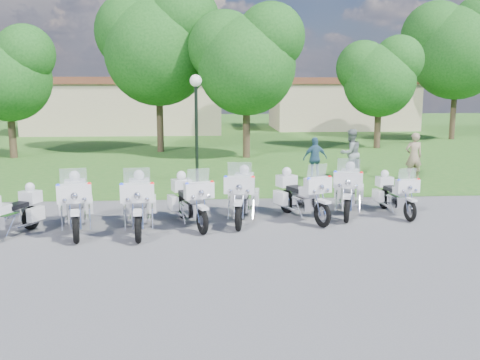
{
  "coord_description": "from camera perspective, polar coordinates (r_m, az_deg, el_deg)",
  "views": [
    {
      "loc": [
        -0.13,
        -13.72,
        3.66
      ],
      "look_at": [
        0.84,
        1.2,
        0.95
      ],
      "focal_mm": 40.0,
      "sensor_mm": 36.0,
      "label": 1
    }
  ],
  "objects": [
    {
      "name": "tree_1",
      "position": [
        29.22,
        -8.85,
        14.37
      ],
      "size": [
        6.58,
        5.62,
        8.78
      ],
      "color": "#38281C",
      "rests_on": "ground"
    },
    {
      "name": "bystander_a",
      "position": [
        21.42,
        18.03,
        2.38
      ],
      "size": [
        0.66,
        0.44,
        1.82
      ],
      "primitive_type": "imported",
      "rotation": [
        0.0,
        0.0,
        3.14
      ],
      "color": "gray",
      "rests_on": "ground"
    },
    {
      "name": "motorcycle_6",
      "position": [
        15.44,
        11.51,
        -0.96
      ],
      "size": [
        1.29,
        2.45,
        1.69
      ],
      "rotation": [
        0.0,
        0.0,
        2.85
      ],
      "color": "black",
      "rests_on": "ground"
    },
    {
      "name": "motorcycle_4",
      "position": [
        14.37,
        0.22,
        -1.55
      ],
      "size": [
        1.07,
        2.54,
        1.71
      ],
      "rotation": [
        0.0,
        0.0,
        2.99
      ],
      "color": "black",
      "rests_on": "ground"
    },
    {
      "name": "motorcycle_7",
      "position": [
        15.75,
        16.18,
        -1.38
      ],
      "size": [
        0.87,
        2.1,
        1.42
      ],
      "rotation": [
        0.0,
        0.0,
        3.28
      ],
      "color": "black",
      "rests_on": "ground"
    },
    {
      "name": "tree_2",
      "position": [
        26.58,
        0.61,
        13.06
      ],
      "size": [
        5.62,
        4.79,
        7.49
      ],
      "color": "#38281C",
      "rests_on": "ground"
    },
    {
      "name": "building_west",
      "position": [
        42.17,
        -11.83,
        7.9
      ],
      "size": [
        14.56,
        8.32,
        4.1
      ],
      "color": "tan",
      "rests_on": "ground"
    },
    {
      "name": "tree_3",
      "position": [
        31.53,
        14.62,
        10.88
      ],
      "size": [
        4.73,
        4.04,
        6.31
      ],
      "color": "#38281C",
      "rests_on": "ground"
    },
    {
      "name": "motorcycle_2",
      "position": [
        13.6,
        -10.74,
        -2.37
      ],
      "size": [
        0.99,
        2.58,
        1.73
      ],
      "rotation": [
        0.0,
        0.0,
        3.23
      ],
      "color": "black",
      "rests_on": "ground"
    },
    {
      "name": "bystander_b",
      "position": [
        21.35,
        11.7,
        2.77
      ],
      "size": [
        1.13,
        1.02,
        1.9
      ],
      "primitive_type": "imported",
      "rotation": [
        0.0,
        0.0,
        -2.75
      ],
      "color": "gray",
      "rests_on": "ground"
    },
    {
      "name": "bystander_c",
      "position": [
        20.67,
        8.01,
        2.27
      ],
      "size": [
        1.01,
        0.56,
        1.64
      ],
      "primitive_type": "imported",
      "rotation": [
        0.0,
        0.0,
        3.31
      ],
      "color": "#355E80",
      "rests_on": "ground"
    },
    {
      "name": "motorcycle_3",
      "position": [
        14.01,
        -5.37,
        -2.1
      ],
      "size": [
        1.27,
        2.3,
        1.6
      ],
      "rotation": [
        0.0,
        0.0,
        3.47
      ],
      "color": "black",
      "rests_on": "ground"
    },
    {
      "name": "tree_4",
      "position": [
        38.17,
        22.13,
        13.27
      ],
      "size": [
        6.96,
        5.94,
        9.28
      ],
      "color": "#38281C",
      "rests_on": "ground"
    },
    {
      "name": "motorcycle_1",
      "position": [
        13.92,
        -17.15,
        -2.37
      ],
      "size": [
        1.2,
        2.54,
        1.73
      ],
      "rotation": [
        0.0,
        0.0,
        3.36
      ],
      "color": "black",
      "rests_on": "ground"
    },
    {
      "name": "ground",
      "position": [
        14.21,
        -3.09,
        -4.68
      ],
      "size": [
        100.0,
        100.0,
        0.0
      ],
      "primitive_type": "plane",
      "color": "#56565B",
      "rests_on": "ground"
    },
    {
      "name": "lamp_post",
      "position": [
        19.83,
        -4.71,
        8.38
      ],
      "size": [
        0.44,
        0.44,
        3.98
      ],
      "color": "black",
      "rests_on": "ground"
    },
    {
      "name": "building_east",
      "position": [
        45.15,
        10.66,
        8.08
      ],
      "size": [
        11.44,
        7.28,
        4.1
      ],
      "color": "tan",
      "rests_on": "ground"
    },
    {
      "name": "motorcycle_5",
      "position": [
        14.66,
        6.52,
        -1.54
      ],
      "size": [
        1.38,
        2.26,
        1.62
      ],
      "rotation": [
        0.0,
        0.0,
        3.55
      ],
      "color": "black",
      "rests_on": "ground"
    },
    {
      "name": "motorcycle_0",
      "position": [
        14.02,
        -23.25,
        -3.12
      ],
      "size": [
        1.28,
        2.05,
        1.47
      ],
      "rotation": [
        0.0,
        0.0,
        2.71
      ],
      "color": "black",
      "rests_on": "ground"
    },
    {
      "name": "grass_lawn",
      "position": [
        40.89,
        -3.54,
        5.13
      ],
      "size": [
        100.0,
        48.0,
        0.01
      ],
      "primitive_type": "cube",
      "color": "#26611E",
      "rests_on": "ground"
    },
    {
      "name": "tree_0",
      "position": [
        28.7,
        -23.61,
        10.65
      ],
      "size": [
        4.84,
        4.13,
        6.45
      ],
      "color": "#38281C",
      "rests_on": "ground"
    }
  ]
}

